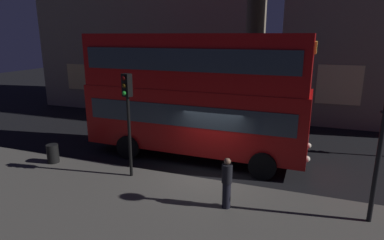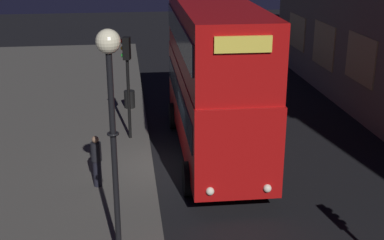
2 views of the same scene
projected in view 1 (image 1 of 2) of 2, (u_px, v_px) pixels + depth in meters
name	position (u px, v px, depth m)	size (l,w,h in m)	color
ground_plane	(209.00, 174.00, 13.22)	(80.00, 80.00, 0.00)	black
building_with_clock	(158.00, 11.00, 25.91)	(16.01, 9.09, 14.78)	gray
double_decker_bus	(194.00, 91.00, 14.36)	(10.07, 3.03, 5.57)	#B20F0F
traffic_light_near_kerb	(128.00, 104.00, 12.09)	(0.37, 0.39, 4.02)	black
pedestrian	(227.00, 182.00, 10.24)	(0.34, 0.34, 1.71)	black
litter_bin	(53.00, 154.00, 14.07)	(0.50, 0.50, 0.81)	black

